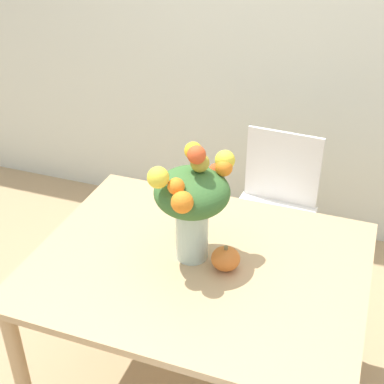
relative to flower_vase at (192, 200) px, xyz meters
name	(u,v)px	position (x,y,z in m)	size (l,w,h in m)	color
wall_back	(290,13)	(0.03, 1.48, 0.34)	(8.00, 0.06, 2.70)	silver
dining_table	(198,281)	(0.03, -0.02, -0.35)	(1.26, 0.98, 0.75)	tan
flower_vase	(192,200)	(0.00, 0.00, 0.00)	(0.28, 0.31, 0.48)	#B2CCBC
pumpkin	(225,259)	(0.14, -0.02, -0.21)	(0.11, 0.11, 0.10)	orange
dining_chair_near_window	(273,213)	(0.15, 0.82, -0.53)	(0.44, 0.44, 0.88)	white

